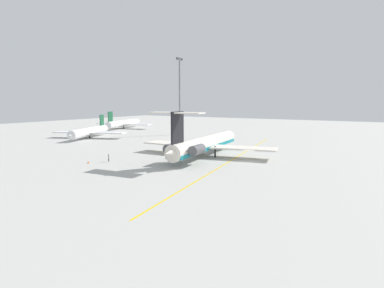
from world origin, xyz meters
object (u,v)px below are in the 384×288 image
airliner_mid_right (124,123)px  airliner_mid_left (89,132)px  ground_crew_near_tail (109,157)px  main_jetliner (204,144)px  safety_cone_tail (88,162)px  ground_crew_near_nose (182,139)px  safety_cone_nose (177,141)px  light_mast (180,94)px  safety_cone_wingtip (170,142)px

airliner_mid_right → airliner_mid_left: bearing=-167.3°
airliner_mid_left → ground_crew_near_tail: size_ratio=14.52×
main_jetliner → safety_cone_tail: main_jetliner is taller
ground_crew_near_tail → safety_cone_tail: 4.56m
airliner_mid_right → ground_crew_near_nose: 62.32m
airliner_mid_left → ground_crew_near_nose: 36.31m
main_jetliner → safety_cone_tail: bearing=134.1°
safety_cone_nose → light_mast: (21.02, 12.88, 16.18)m
airliner_mid_left → ground_crew_near_tail: (-29.22, -39.93, -1.25)m
airliner_mid_left → safety_cone_tail: 50.11m
ground_crew_near_tail → safety_cone_tail: ground_crew_near_tail is taller
airliner_mid_right → safety_cone_nose: 61.29m
safety_cone_tail → main_jetliner: bearing=-39.7°
airliner_mid_left → light_mast: bearing=121.2°
light_mast → ground_crew_near_tail: bearing=-161.9°
airliner_mid_right → ground_crew_near_nose: airliner_mid_right is taller
ground_crew_near_tail → main_jetliner: bearing=159.5°
ground_crew_near_tail → safety_cone_wingtip: bearing=-147.6°
main_jetliner → airliner_mid_right: 89.64m
safety_cone_wingtip → safety_cone_tail: same height
airliner_mid_right → safety_cone_tail: airliner_mid_right is taller
safety_cone_tail → light_mast: 65.83m
airliner_mid_left → safety_cone_wingtip: bearing=76.0°
ground_crew_near_tail → light_mast: light_mast is taller
airliner_mid_left → safety_cone_tail: bearing=26.2°
main_jetliner → safety_cone_wingtip: (16.99, 22.00, -2.86)m
airliner_mid_right → ground_crew_near_tail: 89.89m
main_jetliner → safety_cone_nose: 28.97m
light_mast → safety_cone_nose: bearing=-148.5°
main_jetliner → airliner_mid_left: (12.11, 55.02, -0.73)m
airliner_mid_left → safety_cone_nose: 34.83m
main_jetliner → airliner_mid_right: size_ratio=1.37×
safety_cone_wingtip → safety_cone_tail: 38.20m
airliner_mid_right → safety_cone_wingtip: size_ratio=52.53×
ground_crew_near_tail → safety_cone_nose: ground_crew_near_tail is taller
airliner_mid_left → airliner_mid_right: size_ratio=0.91×
airliner_mid_left → ground_crew_near_nose: (7.98, -35.40, -1.28)m
ground_crew_near_nose → ground_crew_near_tail: 37.47m
airliner_mid_right → safety_cone_wingtip: 61.94m
ground_crew_near_tail → safety_cone_wingtip: (34.10, 6.91, -0.88)m
airliner_mid_right → light_mast: 43.34m
safety_cone_tail → ground_crew_near_nose: bearing=3.1°
ground_crew_near_tail → ground_crew_near_nose: bearing=-152.1°
main_jetliner → safety_cone_wingtip: 27.94m
airliner_mid_left → ground_crew_near_nose: bearing=80.2°
ground_crew_near_nose → airliner_mid_right: bearing=75.4°
main_jetliner → light_mast: bearing=33.7°
safety_cone_tail → light_mast: bearing=15.0°
ground_crew_near_tail → safety_cone_nose: 37.27m
ground_crew_near_nose → ground_crew_near_tail: ground_crew_near_tail is taller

